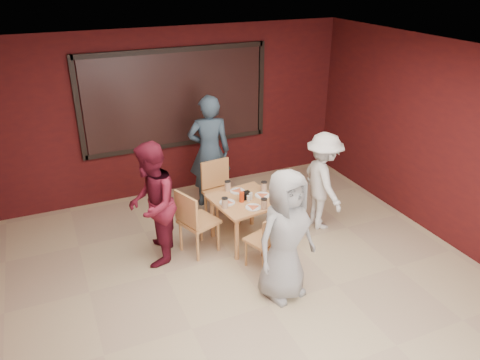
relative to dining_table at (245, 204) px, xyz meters
name	(u,v)px	position (x,y,z in m)	size (l,w,h in m)	color
floor	(269,306)	(-0.33, -1.42, -0.60)	(7.00, 7.00, 0.00)	tan
window_blinds	(176,99)	(-0.33, 2.03, 1.05)	(3.00, 0.02, 1.50)	black
dining_table	(245,204)	(0.00, 0.00, 0.00)	(0.97, 0.97, 0.83)	tan
chair_front	(267,238)	(-0.01, -0.74, -0.14)	(0.51, 0.51, 0.82)	tan
chair_back	(219,188)	(-0.11, 0.72, -0.06)	(0.52, 0.52, 0.97)	tan
chair_left	(194,219)	(-0.76, 0.00, -0.07)	(0.59, 0.59, 0.95)	tan
chair_right	(291,201)	(0.76, 0.02, -0.13)	(0.49, 0.49, 0.84)	tan
diner_front	(285,236)	(-0.06, -1.28, 0.22)	(0.81, 0.52, 1.65)	gray
diner_back	(209,152)	(-0.04, 1.30, 0.33)	(0.68, 0.45, 1.87)	#304355
diner_left	(152,205)	(-1.31, 0.06, 0.24)	(0.82, 0.64, 1.69)	maroon
diner_right	(323,181)	(1.24, -0.07, 0.15)	(0.97, 0.56, 1.50)	silver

